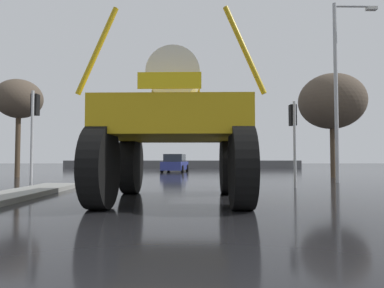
{
  "coord_description": "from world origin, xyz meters",
  "views": [
    {
      "loc": [
        0.74,
        -1.66,
        1.14
      ],
      "look_at": [
        0.86,
        11.14,
        1.69
      ],
      "focal_mm": 31.34,
      "sensor_mm": 36.0,
      "label": 1
    }
  ],
  "objects_px": {
    "sedan_ahead": "(175,164)",
    "traffic_signal_far_left": "(130,142)",
    "oversize_sprayer": "(176,129)",
    "streetlight_near_right": "(339,82)",
    "bare_tree_right": "(332,102)",
    "bare_tree_left": "(19,100)",
    "traffic_signal_near_left": "(34,117)",
    "traffic_signal_near_right": "(293,125)"
  },
  "relations": [
    {
      "from": "sedan_ahead",
      "to": "streetlight_near_right",
      "type": "height_order",
      "value": "streetlight_near_right"
    },
    {
      "from": "traffic_signal_near_left",
      "to": "traffic_signal_far_left",
      "type": "relative_size",
      "value": 1.06
    },
    {
      "from": "streetlight_near_right",
      "to": "bare_tree_left",
      "type": "distance_m",
      "value": 18.32
    },
    {
      "from": "traffic_signal_near_left",
      "to": "traffic_signal_near_right",
      "type": "bearing_deg",
      "value": 0.04
    },
    {
      "from": "sedan_ahead",
      "to": "traffic_signal_near_right",
      "type": "xyz_separation_m",
      "value": [
        5.34,
        -15.48,
        1.76
      ]
    },
    {
      "from": "streetlight_near_right",
      "to": "bare_tree_left",
      "type": "bearing_deg",
      "value": 165.2
    },
    {
      "from": "traffic_signal_near_left",
      "to": "traffic_signal_near_right",
      "type": "xyz_separation_m",
      "value": [
        10.28,
        0.01,
        -0.3
      ]
    },
    {
      "from": "sedan_ahead",
      "to": "traffic_signal_far_left",
      "type": "relative_size",
      "value": 1.21
    },
    {
      "from": "sedan_ahead",
      "to": "bare_tree_left",
      "type": "xyz_separation_m",
      "value": [
        -9.3,
        -8.16,
        4.06
      ]
    },
    {
      "from": "streetlight_near_right",
      "to": "bare_tree_right",
      "type": "distance_m",
      "value": 4.17
    },
    {
      "from": "traffic_signal_near_left",
      "to": "bare_tree_right",
      "type": "xyz_separation_m",
      "value": [
        14.69,
        6.59,
        1.78
      ]
    },
    {
      "from": "sedan_ahead",
      "to": "traffic_signal_near_right",
      "type": "relative_size",
      "value": 1.27
    },
    {
      "from": "traffic_signal_near_left",
      "to": "oversize_sprayer",
      "type": "bearing_deg",
      "value": -34.81
    },
    {
      "from": "sedan_ahead",
      "to": "traffic_signal_near_left",
      "type": "height_order",
      "value": "traffic_signal_near_left"
    },
    {
      "from": "traffic_signal_far_left",
      "to": "traffic_signal_near_left",
      "type": "bearing_deg",
      "value": -93.15
    },
    {
      "from": "oversize_sprayer",
      "to": "streetlight_near_right",
      "type": "relative_size",
      "value": 0.63
    },
    {
      "from": "sedan_ahead",
      "to": "bare_tree_left",
      "type": "relative_size",
      "value": 0.72
    },
    {
      "from": "traffic_signal_near_left",
      "to": "bare_tree_right",
      "type": "height_order",
      "value": "bare_tree_right"
    },
    {
      "from": "sedan_ahead",
      "to": "bare_tree_right",
      "type": "height_order",
      "value": "bare_tree_right"
    },
    {
      "from": "sedan_ahead",
      "to": "oversize_sprayer",
      "type": "bearing_deg",
      "value": -169.17
    },
    {
      "from": "traffic_signal_near_right",
      "to": "bare_tree_right",
      "type": "relative_size",
      "value": 0.55
    },
    {
      "from": "oversize_sprayer",
      "to": "traffic_signal_far_left",
      "type": "height_order",
      "value": "oversize_sprayer"
    },
    {
      "from": "oversize_sprayer",
      "to": "traffic_signal_near_left",
      "type": "xyz_separation_m",
      "value": [
        -5.76,
        4.01,
        0.81
      ]
    },
    {
      "from": "sedan_ahead",
      "to": "bare_tree_left",
      "type": "distance_m",
      "value": 13.02
    },
    {
      "from": "traffic_signal_near_left",
      "to": "traffic_signal_far_left",
      "type": "distance_m",
      "value": 16.3
    },
    {
      "from": "oversize_sprayer",
      "to": "bare_tree_left",
      "type": "distance_m",
      "value": 15.45
    },
    {
      "from": "oversize_sprayer",
      "to": "streetlight_near_right",
      "type": "bearing_deg",
      "value": -46.96
    },
    {
      "from": "traffic_signal_near_right",
      "to": "bare_tree_right",
      "type": "bearing_deg",
      "value": 56.18
    },
    {
      "from": "sedan_ahead",
      "to": "traffic_signal_near_right",
      "type": "distance_m",
      "value": 16.47
    },
    {
      "from": "oversize_sprayer",
      "to": "streetlight_near_right",
      "type": "xyz_separation_m",
      "value": [
        7.6,
        6.65,
        2.86
      ]
    },
    {
      "from": "traffic_signal_near_left",
      "to": "bare_tree_right",
      "type": "distance_m",
      "value": 16.2
    },
    {
      "from": "traffic_signal_far_left",
      "to": "bare_tree_right",
      "type": "xyz_separation_m",
      "value": [
        13.8,
        -9.69,
        1.95
      ]
    },
    {
      "from": "traffic_signal_near_left",
      "to": "streetlight_near_right",
      "type": "distance_m",
      "value": 13.77
    },
    {
      "from": "traffic_signal_far_left",
      "to": "bare_tree_left",
      "type": "relative_size",
      "value": 0.59
    },
    {
      "from": "sedan_ahead",
      "to": "traffic_signal_near_left",
      "type": "xyz_separation_m",
      "value": [
        -4.94,
        -15.48,
        2.06
      ]
    },
    {
      "from": "traffic_signal_near_left",
      "to": "streetlight_near_right",
      "type": "xyz_separation_m",
      "value": [
        13.36,
        2.64,
        2.05
      ]
    },
    {
      "from": "oversize_sprayer",
      "to": "streetlight_near_right",
      "type": "distance_m",
      "value": 10.49
    },
    {
      "from": "bare_tree_left",
      "to": "bare_tree_right",
      "type": "relative_size",
      "value": 0.97
    },
    {
      "from": "oversize_sprayer",
      "to": "streetlight_near_right",
      "type": "height_order",
      "value": "streetlight_near_right"
    },
    {
      "from": "traffic_signal_near_left",
      "to": "bare_tree_left",
      "type": "xyz_separation_m",
      "value": [
        -4.36,
        7.32,
        2.0
      ]
    },
    {
      "from": "sedan_ahead",
      "to": "bare_tree_right",
      "type": "distance_m",
      "value": 13.74
    },
    {
      "from": "sedan_ahead",
      "to": "traffic_signal_near_left",
      "type": "distance_m",
      "value": 16.38
    }
  ]
}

